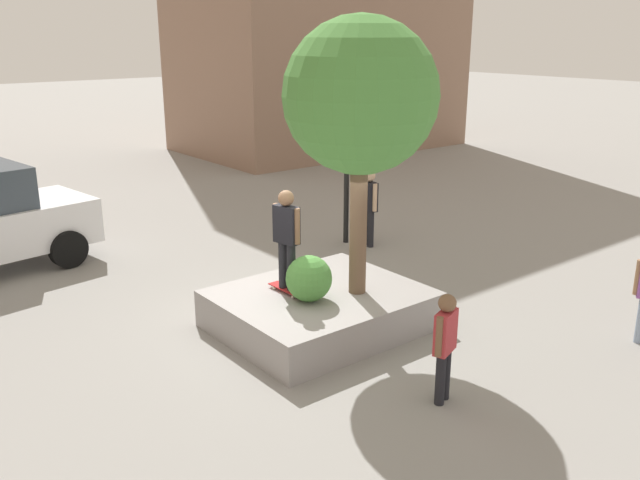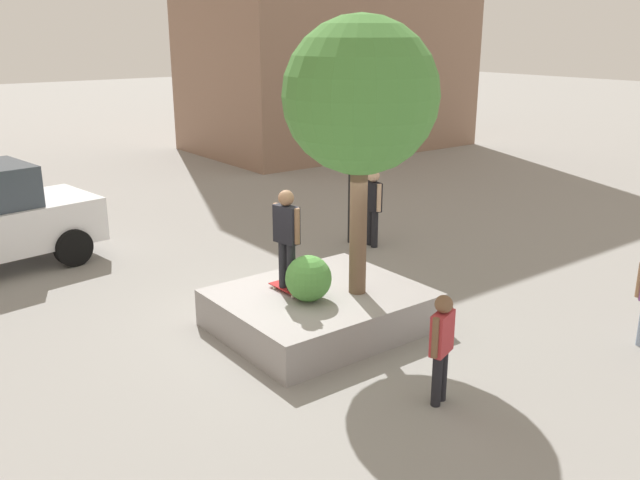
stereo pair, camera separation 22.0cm
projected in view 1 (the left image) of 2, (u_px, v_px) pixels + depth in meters
The scene contains 9 objects.
ground_plane at pixel (282, 328), 11.32m from camera, with size 120.00×120.00×0.00m, color gray.
planter_ledge at pixel (320, 309), 11.28m from camera, with size 3.23×2.69×0.63m, color gray.
plaza_tree at pixel (360, 97), 10.25m from camera, with size 2.41×2.41×4.40m.
boxwood_shrub at pixel (309, 278), 10.73m from camera, with size 0.75×0.75×0.75m, color #4C8C3D.
skateboard at pixel (287, 289), 11.14m from camera, with size 0.24×0.81×0.07m.
skateboarder at pixel (287, 233), 10.85m from camera, with size 0.27×0.56×1.66m.
traffic_light_corner at pixel (348, 104), 14.94m from camera, with size 0.31×0.36×4.74m.
bystander_watching at pixel (369, 202), 15.35m from camera, with size 0.29×0.60×1.78m.
pedestrian_crossing at pixel (445, 341), 8.83m from camera, with size 0.50×0.30×1.54m.
Camera 1 is at (-5.94, -8.53, 4.77)m, focal length 37.96 mm.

